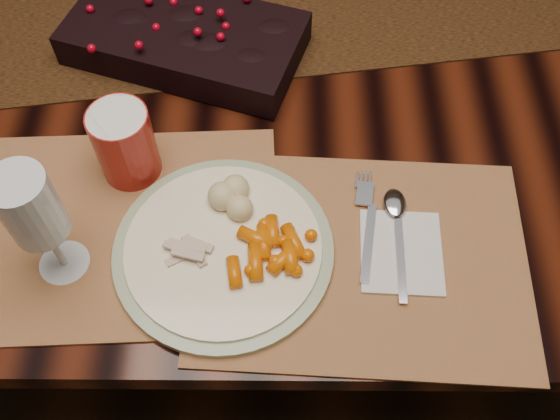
{
  "coord_description": "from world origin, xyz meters",
  "views": [
    {
      "loc": [
        0.03,
        -0.73,
        1.5
      ],
      "look_at": [
        0.03,
        -0.29,
        0.8
      ],
      "focal_mm": 40.0,
      "sensor_mm": 36.0,
      "label": 1
    }
  ],
  "objects_px": {
    "dinner_plate": "(223,249)",
    "baby_carrots": "(266,248)",
    "wine_glass": "(42,227)",
    "dining_table": "(267,203)",
    "placemat_main": "(360,258)",
    "centerpiece": "(184,34)",
    "mashed_potatoes": "(224,197)",
    "red_cup": "(125,144)",
    "napkin": "(401,252)",
    "turkey_shreds": "(191,252)"
  },
  "relations": [
    {
      "from": "dining_table",
      "to": "wine_glass",
      "type": "relative_size",
      "value": 9.23
    },
    {
      "from": "dinner_plate",
      "to": "wine_glass",
      "type": "height_order",
      "value": "wine_glass"
    },
    {
      "from": "centerpiece",
      "to": "mashed_potatoes",
      "type": "bearing_deg",
      "value": -75.41
    },
    {
      "from": "placemat_main",
      "to": "dinner_plate",
      "type": "distance_m",
      "value": 0.19
    },
    {
      "from": "centerpiece",
      "to": "baby_carrots",
      "type": "relative_size",
      "value": 3.43
    },
    {
      "from": "placemat_main",
      "to": "dining_table",
      "type": "bearing_deg",
      "value": 115.56
    },
    {
      "from": "centerpiece",
      "to": "baby_carrots",
      "type": "height_order",
      "value": "centerpiece"
    },
    {
      "from": "baby_carrots",
      "to": "turkey_shreds",
      "type": "xyz_separation_m",
      "value": [
        -0.1,
        -0.0,
        -0.0
      ]
    },
    {
      "from": "centerpiece",
      "to": "napkin",
      "type": "bearing_deg",
      "value": -49.85
    },
    {
      "from": "wine_glass",
      "to": "baby_carrots",
      "type": "bearing_deg",
      "value": 2.04
    },
    {
      "from": "baby_carrots",
      "to": "napkin",
      "type": "relative_size",
      "value": 0.86
    },
    {
      "from": "mashed_potatoes",
      "to": "placemat_main",
      "type": "bearing_deg",
      "value": -21.32
    },
    {
      "from": "placemat_main",
      "to": "dinner_plate",
      "type": "relative_size",
      "value": 1.51
    },
    {
      "from": "dinner_plate",
      "to": "baby_carrots",
      "type": "bearing_deg",
      "value": -7.2
    },
    {
      "from": "dinner_plate",
      "to": "baby_carrots",
      "type": "relative_size",
      "value": 2.7
    },
    {
      "from": "mashed_potatoes",
      "to": "napkin",
      "type": "height_order",
      "value": "mashed_potatoes"
    },
    {
      "from": "placemat_main",
      "to": "mashed_potatoes",
      "type": "relative_size",
      "value": 5.5
    },
    {
      "from": "mashed_potatoes",
      "to": "baby_carrots",
      "type": "bearing_deg",
      "value": -51.48
    },
    {
      "from": "baby_carrots",
      "to": "centerpiece",
      "type": "bearing_deg",
      "value": 109.8
    },
    {
      "from": "dining_table",
      "to": "dinner_plate",
      "type": "bearing_deg",
      "value": -98.2
    },
    {
      "from": "dinner_plate",
      "to": "napkin",
      "type": "distance_m",
      "value": 0.24
    },
    {
      "from": "dining_table",
      "to": "red_cup",
      "type": "height_order",
      "value": "red_cup"
    },
    {
      "from": "turkey_shreds",
      "to": "napkin",
      "type": "distance_m",
      "value": 0.28
    },
    {
      "from": "dining_table",
      "to": "centerpiece",
      "type": "height_order",
      "value": "centerpiece"
    },
    {
      "from": "dinner_plate",
      "to": "dining_table",
      "type": "bearing_deg",
      "value": 81.8
    },
    {
      "from": "napkin",
      "to": "centerpiece",
      "type": "bearing_deg",
      "value": 132.91
    },
    {
      "from": "placemat_main",
      "to": "mashed_potatoes",
      "type": "xyz_separation_m",
      "value": [
        -0.19,
        0.07,
        0.04
      ]
    },
    {
      "from": "centerpiece",
      "to": "turkey_shreds",
      "type": "xyz_separation_m",
      "value": [
        0.04,
        -0.4,
        -0.01
      ]
    },
    {
      "from": "dinner_plate",
      "to": "napkin",
      "type": "bearing_deg",
      "value": 0.26
    },
    {
      "from": "placemat_main",
      "to": "baby_carrots",
      "type": "height_order",
      "value": "baby_carrots"
    },
    {
      "from": "dining_table",
      "to": "dinner_plate",
      "type": "xyz_separation_m",
      "value": [
        -0.05,
        -0.33,
        0.39
      ]
    },
    {
      "from": "dining_table",
      "to": "baby_carrots",
      "type": "bearing_deg",
      "value": -88.06
    },
    {
      "from": "dinner_plate",
      "to": "wine_glass",
      "type": "relative_size",
      "value": 1.53
    },
    {
      "from": "placemat_main",
      "to": "red_cup",
      "type": "height_order",
      "value": "red_cup"
    },
    {
      "from": "red_cup",
      "to": "wine_glass",
      "type": "xyz_separation_m",
      "value": [
        -0.07,
        -0.16,
        0.04
      ]
    },
    {
      "from": "dinner_plate",
      "to": "red_cup",
      "type": "height_order",
      "value": "red_cup"
    },
    {
      "from": "dining_table",
      "to": "placemat_main",
      "type": "relative_size",
      "value": 3.99
    },
    {
      "from": "napkin",
      "to": "red_cup",
      "type": "bearing_deg",
      "value": 162.82
    },
    {
      "from": "mashed_potatoes",
      "to": "red_cup",
      "type": "height_order",
      "value": "red_cup"
    },
    {
      "from": "baby_carrots",
      "to": "napkin",
      "type": "distance_m",
      "value": 0.18
    },
    {
      "from": "mashed_potatoes",
      "to": "napkin",
      "type": "bearing_deg",
      "value": -15.04
    },
    {
      "from": "red_cup",
      "to": "baby_carrots",
      "type": "bearing_deg",
      "value": -36.37
    },
    {
      "from": "red_cup",
      "to": "dining_table",
      "type": "bearing_deg",
      "value": 44.5
    },
    {
      "from": "turkey_shreds",
      "to": "red_cup",
      "type": "xyz_separation_m",
      "value": [
        -0.1,
        0.15,
        0.04
      ]
    },
    {
      "from": "napkin",
      "to": "red_cup",
      "type": "height_order",
      "value": "red_cup"
    },
    {
      "from": "napkin",
      "to": "placemat_main",
      "type": "bearing_deg",
      "value": -169.34
    },
    {
      "from": "placemat_main",
      "to": "napkin",
      "type": "distance_m",
      "value": 0.06
    },
    {
      "from": "dinner_plate",
      "to": "red_cup",
      "type": "relative_size",
      "value": 2.56
    },
    {
      "from": "centerpiece",
      "to": "baby_carrots",
      "type": "bearing_deg",
      "value": -70.2
    },
    {
      "from": "baby_carrots",
      "to": "napkin",
      "type": "height_order",
      "value": "baby_carrots"
    }
  ]
}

